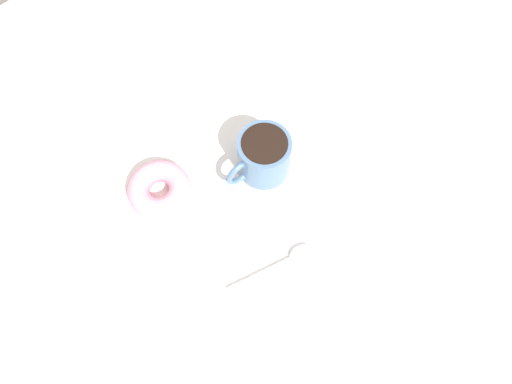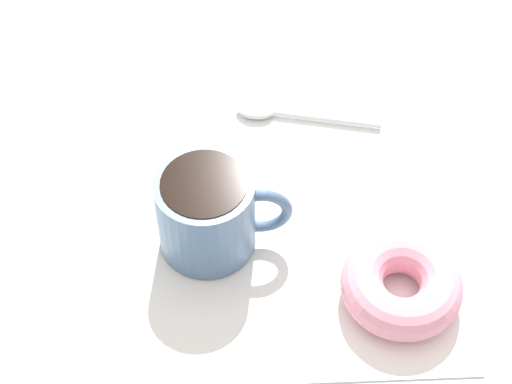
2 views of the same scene
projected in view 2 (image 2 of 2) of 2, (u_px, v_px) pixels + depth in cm
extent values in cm
cube|color=#B2BCC6|center=(226.00, 210.00, 74.18)|extent=(120.00, 120.00, 2.00)
cube|color=white|center=(256.00, 207.00, 72.90)|extent=(34.61, 34.61, 0.30)
cylinder|color=slate|center=(206.00, 213.00, 67.74)|extent=(7.90, 7.90, 7.45)
cylinder|color=black|center=(204.00, 185.00, 64.95)|extent=(6.70, 6.70, 0.60)
torus|color=slate|center=(261.00, 211.00, 67.83)|extent=(1.26, 5.12, 5.07)
torus|color=pink|center=(401.00, 285.00, 66.05)|extent=(9.50, 9.50, 3.34)
ellipsoid|color=silver|center=(255.00, 109.00, 79.09)|extent=(3.28, 4.11, 0.90)
cylinder|color=silver|center=(323.00, 119.00, 78.58)|extent=(3.38, 10.38, 0.56)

